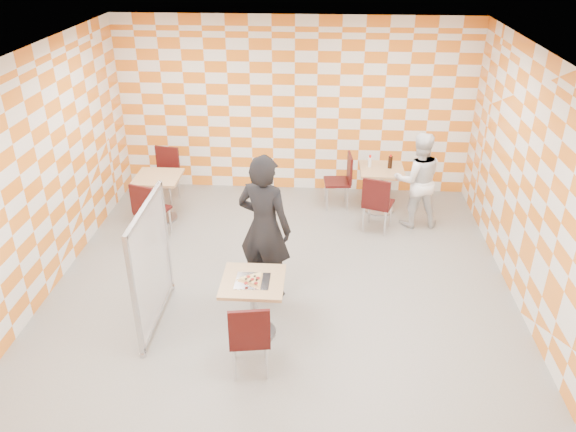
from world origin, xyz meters
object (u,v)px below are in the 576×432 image
(chair_main_front, at_px, (250,334))
(soda_bottle, at_px, (390,162))
(second_table, at_px, (381,182))
(empty_table, at_px, (159,190))
(chair_second_side, at_px, (343,177))
(main_table, at_px, (253,298))
(chair_empty_near, at_px, (148,207))
(partition, at_px, (152,265))
(man_dark, at_px, (264,228))
(man_white, at_px, (418,180))
(sport_bottle, at_px, (370,162))
(chair_empty_far, at_px, (166,170))
(chair_second_front, at_px, (377,201))

(chair_main_front, relative_size, soda_bottle, 4.02)
(second_table, distance_m, empty_table, 3.58)
(empty_table, xyz_separation_m, chair_second_side, (2.92, 0.64, 0.04))
(main_table, height_order, chair_main_front, chair_main_front)
(chair_empty_near, distance_m, partition, 2.03)
(soda_bottle, bearing_deg, man_dark, -125.43)
(chair_empty_near, height_order, man_dark, man_dark)
(empty_table, height_order, man_white, man_white)
(man_dark, distance_m, sport_bottle, 2.93)
(partition, relative_size, man_white, 1.02)
(chair_main_front, bearing_deg, chair_empty_near, 123.76)
(man_dark, height_order, man_white, man_dark)
(chair_empty_near, xyz_separation_m, soda_bottle, (3.64, 1.23, 0.31))
(chair_main_front, xyz_separation_m, man_white, (2.17, 3.53, 0.22))
(main_table, xyz_separation_m, chair_empty_far, (-1.91, 3.49, 0.04))
(empty_table, bearing_deg, chair_main_front, -61.39)
(chair_main_front, distance_m, sport_bottle, 4.31)
(partition, bearing_deg, chair_second_side, 54.73)
(chair_second_side, bearing_deg, soda_bottle, -5.49)
(chair_main_front, xyz_separation_m, chair_second_side, (1.04, 4.08, 0.00))
(second_table, relative_size, empty_table, 1.00)
(chair_second_side, relative_size, man_dark, 0.48)
(chair_empty_near, height_order, partition, partition)
(chair_second_front, height_order, chair_empty_near, same)
(chair_second_front, bearing_deg, partition, -139.66)
(partition, distance_m, sport_bottle, 4.18)
(second_table, height_order, man_white, man_white)
(soda_bottle, bearing_deg, chair_main_front, -114.08)
(chair_second_front, xyz_separation_m, man_dark, (-1.53, -1.71, 0.42))
(main_table, xyz_separation_m, man_white, (2.21, 2.85, 0.25))
(chair_main_front, distance_m, soda_bottle, 4.40)
(main_table, xyz_separation_m, second_table, (1.70, 3.30, 0.00))
(chair_empty_far, height_order, soda_bottle, soda_bottle)
(chair_second_side, xyz_separation_m, sport_bottle, (0.42, -0.04, 0.29))
(empty_table, height_order, chair_second_front, chair_second_front)
(chair_empty_near, height_order, chair_empty_far, same)
(second_table, bearing_deg, main_table, -117.32)
(chair_main_front, relative_size, chair_second_side, 1.00)
(chair_main_front, distance_m, partition, 1.52)
(second_table, height_order, chair_empty_near, chair_empty_near)
(chair_second_side, bearing_deg, man_dark, -111.92)
(sport_bottle, bearing_deg, soda_bottle, -6.35)
(chair_second_front, xyz_separation_m, chair_empty_near, (-3.40, -0.44, 0.00))
(chair_second_front, relative_size, chair_second_side, 1.00)
(chair_empty_near, bearing_deg, soda_bottle, 18.68)
(man_white, distance_m, soda_bottle, 0.62)
(second_table, relative_size, chair_main_front, 0.81)
(chair_main_front, bearing_deg, chair_second_front, 64.36)
(main_table, bearing_deg, man_dark, 86.49)
(main_table, relative_size, chair_empty_near, 0.81)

